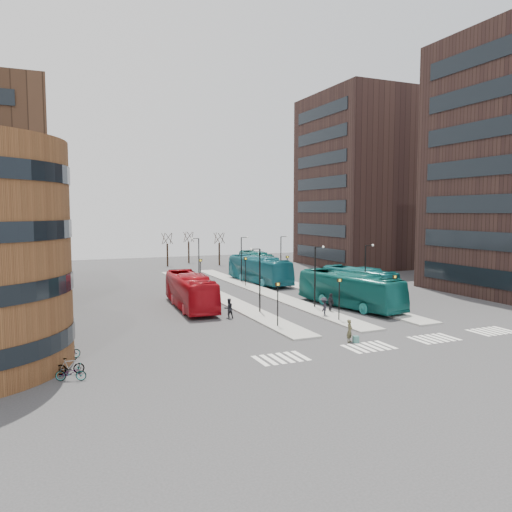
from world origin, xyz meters
name	(u,v)px	position (x,y,z in m)	size (l,w,h in m)	color
ground	(419,361)	(0.00, 0.00, 0.00)	(160.00, 160.00, 0.00)	#303032
island_left	(214,294)	(-4.00, 30.00, 0.07)	(2.50, 45.00, 0.15)	gray
island_mid	(261,291)	(2.00, 30.00, 0.07)	(2.50, 45.00, 0.15)	gray
island_right	(304,288)	(8.00, 30.00, 0.07)	(2.50, 45.00, 0.15)	gray
suitcase	(356,339)	(-1.21, 5.32, 0.26)	(0.41, 0.33, 0.51)	navy
red_bus	(190,291)	(-8.76, 23.13, 1.73)	(2.91, 12.42, 3.46)	#A90D16
teal_bus_a	(349,290)	(6.13, 17.16, 1.79)	(3.01, 12.88, 3.59)	#135F5B
teal_bus_b	(259,270)	(4.59, 36.47, 1.82)	(3.06, 13.09, 3.65)	#16606F
teal_bus_c	(359,280)	(12.40, 24.50, 1.52)	(2.56, 10.93, 3.04)	#15666C
teal_bus_d	(256,261)	(10.20, 50.73, 1.53)	(2.57, 10.98, 3.06)	#136361
traveller	(350,331)	(-1.51, 5.69, 0.84)	(0.62, 0.40, 1.69)	#49452C
commuter_a	(229,308)	(-6.93, 16.98, 0.91)	(0.89, 0.69, 1.83)	black
commuter_b	(331,303)	(2.97, 15.58, 0.93)	(1.09, 0.45, 1.86)	black
commuter_c	(324,307)	(1.35, 14.15, 0.91)	(1.17, 0.67, 1.81)	black
bicycle_near	(71,373)	(-21.00, 4.81, 0.46)	(0.61, 1.75, 0.92)	gray
bicycle_mid	(70,366)	(-21.00, 6.02, 0.50)	(0.47, 1.67, 1.01)	gray
bicycle_far	(67,352)	(-21.00, 9.34, 0.45)	(0.60, 1.72, 0.90)	gray
crosswalk_stripes	(400,343)	(1.75, 4.00, 0.01)	(22.35, 2.40, 0.01)	silver
tower_far	(369,182)	(31.98, 50.00, 15.00)	(20.12, 20.00, 30.00)	#301F1B
sign_poles	(284,279)	(1.60, 23.00, 2.41)	(12.45, 22.12, 3.65)	black
lamp_posts	(273,263)	(2.64, 28.00, 3.58)	(14.04, 20.24, 6.12)	black
bare_trees	(192,250)	(2.67, 62.67, 2.72)	(10.97, 8.14, 5.90)	black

